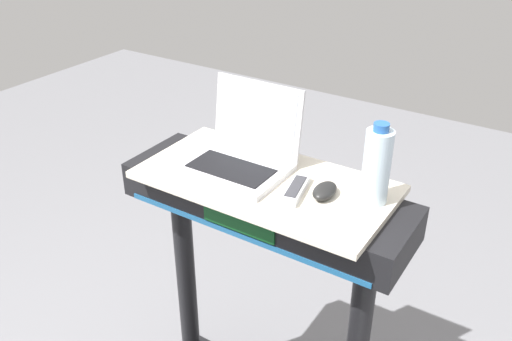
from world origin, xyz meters
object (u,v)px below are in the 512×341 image
at_px(laptop, 242,152).
at_px(water_bottle, 377,166).
at_px(computer_mouse, 325,191).
at_px(tv_remote, 296,189).

bearing_deg(laptop, water_bottle, 6.12).
relative_size(laptop, water_bottle, 1.32).
bearing_deg(computer_mouse, water_bottle, 19.31).
bearing_deg(water_bottle, computer_mouse, -157.70).
bearing_deg(computer_mouse, tv_remote, -162.66).
bearing_deg(laptop, computer_mouse, -2.02).
height_order(laptop, computer_mouse, laptop).
distance_m(laptop, tv_remote, 0.22).
relative_size(laptop, tv_remote, 1.84).
xyz_separation_m(laptop, tv_remote, (0.22, -0.05, -0.04)).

